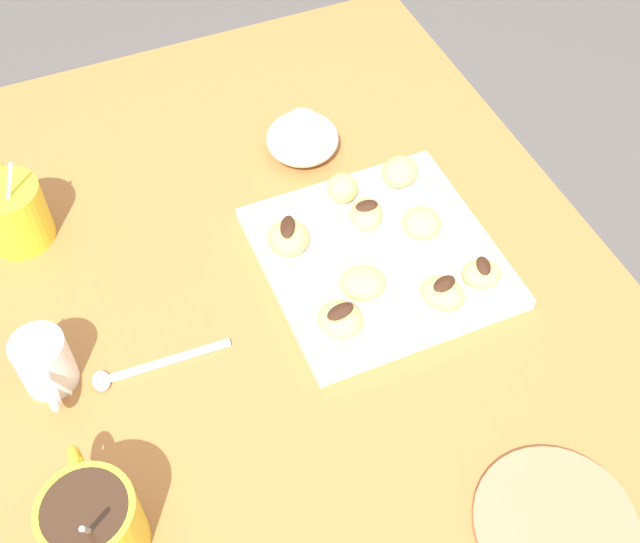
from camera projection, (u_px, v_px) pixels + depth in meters
The scene contains 23 objects.
ground_plane at pixel (303, 515), 1.55m from camera, with size 8.00×8.00×0.00m, color #514C47.
dining_table at pixel (296, 347), 1.09m from camera, with size 1.06×0.79×0.72m.
pastry_plate_square at pixel (380, 259), 1.01m from camera, with size 0.28×0.28×0.02m, color white.
coffee_mug_yellow_left at pixel (93, 523), 0.76m from camera, with size 0.13×0.09×0.13m.
coffee_mug_yellow_right at pixel (13, 210), 1.01m from camera, with size 0.12×0.08×0.13m.
cream_pitcher_white at pixel (44, 362), 0.88m from camera, with size 0.10×0.06×0.07m.
ice_cream_bowl at pixel (302, 136), 1.11m from camera, with size 0.10×0.10×0.07m.
saucer_coral_left at pixel (555, 524), 0.80m from camera, with size 0.16×0.16×0.01m, color #E5704C.
loose_spoon_near_saucer at pixel (144, 368), 0.91m from camera, with size 0.03×0.16×0.01m.
beignet_0 at pixel (366, 214), 1.02m from camera, with size 0.04×0.05×0.03m, color #E5B260.
chocolate_drizzle_0 at pixel (367, 206), 1.01m from camera, with size 0.03×0.02×0.01m, color #381E11.
beignet_1 at pixel (288, 238), 0.99m from camera, with size 0.05×0.05×0.04m, color #E5B260.
chocolate_drizzle_1 at pixel (288, 227), 0.98m from camera, with size 0.04×0.02×0.01m, color #381E11.
beignet_2 at pixel (481, 274), 0.96m from camera, with size 0.04×0.05×0.03m, color #E5B260.
chocolate_drizzle_2 at pixel (484, 266), 0.95m from camera, with size 0.03×0.02×0.01m, color #381E11.
beignet_3 at pixel (422, 223), 1.01m from camera, with size 0.05×0.05×0.03m, color #E5B260.
beignet_4 at pixel (442, 294), 0.94m from camera, with size 0.04×0.05×0.03m, color #E5B260.
chocolate_drizzle_4 at pixel (444, 284), 0.93m from camera, with size 0.03×0.02×0.01m, color #381E11.
beignet_5 at pixel (342, 188), 1.04m from camera, with size 0.04×0.04×0.04m, color #E5B260.
beignet_6 at pixel (340, 320), 0.92m from camera, with size 0.05×0.05×0.03m, color #E5B260.
chocolate_drizzle_6 at pixel (340, 311), 0.91m from camera, with size 0.03×0.02×0.01m, color #381E11.
beignet_7 at pixel (363, 283), 0.95m from camera, with size 0.06×0.05×0.03m, color #E5B260.
beignet_8 at pixel (400, 172), 1.07m from camera, with size 0.05×0.05×0.03m, color #E5B260.
Camera 1 is at (-0.56, 0.20, 1.51)m, focal length 45.40 mm.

